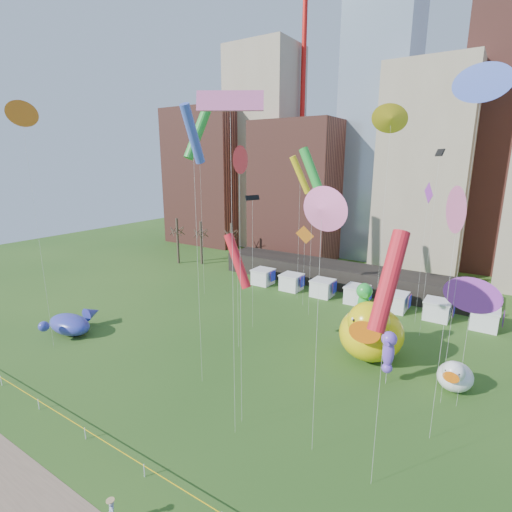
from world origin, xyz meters
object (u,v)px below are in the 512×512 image
Objects in this scene: small_duck at (455,376)px; seahorse_purple at (388,349)px; big_duck at (371,331)px; seahorse_green at (363,302)px; whale_inflatable at (71,323)px.

small_duck is 5.83m from seahorse_purple.
big_duck is 1.78× the size of seahorse_purple.
whale_inflatable is (-28.60, -13.18, -4.29)m from seahorse_green.
big_duck is 4.38m from seahorse_purple.
small_duck is at bearing 20.61° from seahorse_purple.
seahorse_purple reaches higher than whale_inflatable.
small_duck is 0.54× the size of seahorse_green.
big_duck is at bearing -53.72° from seahorse_green.
seahorse_green reaches higher than whale_inflatable.
small_duck reaches higher than whale_inflatable.
seahorse_purple is (2.56, -3.54, 0.37)m from big_duck.
small_duck is at bearing -34.08° from seahorse_green.
big_duck is at bearing 175.00° from small_duck.
seahorse_green reaches higher than seahorse_purple.
seahorse_purple is 0.67× the size of whale_inflatable.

